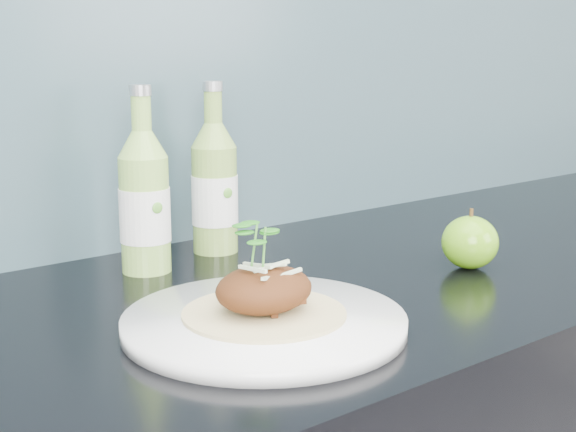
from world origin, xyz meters
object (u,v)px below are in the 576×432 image
dinner_plate (264,322)px  cider_bottle_right (215,188)px  cider_bottle_left (145,202)px  green_apple (470,242)px

dinner_plate → cider_bottle_right: bearing=64.8°
dinner_plate → cider_bottle_left: 0.29m
dinner_plate → cider_bottle_left: (0.01, 0.27, 0.08)m
cider_bottle_right → dinner_plate: bearing=-119.5°
green_apple → cider_bottle_right: size_ratio=0.37×
dinner_plate → cider_bottle_right: 0.34m
cider_bottle_left → cider_bottle_right: 0.13m
cider_bottle_left → cider_bottle_right: size_ratio=1.00×
dinner_plate → cider_bottle_left: size_ratio=1.62×
dinner_plate → green_apple: (0.35, 0.02, 0.03)m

